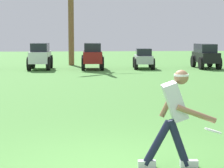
{
  "coord_description": "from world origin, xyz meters",
  "views": [
    {
      "loc": [
        -0.49,
        -5.98,
        1.96
      ],
      "look_at": [
        0.25,
        2.94,
        0.9
      ],
      "focal_mm": 70.0,
      "sensor_mm": 36.0,
      "label": 1
    }
  ],
  "objects_px": {
    "parked_car_slot_c": "(40,55)",
    "frisbee_thrower": "(174,113)",
    "frisbee_in_flight": "(213,131)",
    "parked_car_slot_e": "(144,58)",
    "parked_car_slot_f": "(206,55)",
    "parked_car_slot_d": "(92,55)",
    "palm_tree_far_left": "(71,7)"
  },
  "relations": [
    {
      "from": "parked_car_slot_d",
      "to": "palm_tree_far_left",
      "type": "height_order",
      "value": "palm_tree_far_left"
    },
    {
      "from": "frisbee_thrower",
      "to": "parked_car_slot_e",
      "type": "bearing_deg",
      "value": 82.57
    },
    {
      "from": "parked_car_slot_c",
      "to": "parked_car_slot_f",
      "type": "distance_m",
      "value": 9.04
    },
    {
      "from": "parked_car_slot_f",
      "to": "palm_tree_far_left",
      "type": "relative_size",
      "value": 0.41
    },
    {
      "from": "frisbee_in_flight",
      "to": "parked_car_slot_d",
      "type": "xyz_separation_m",
      "value": [
        -1.03,
        17.5,
        0.16
      ]
    },
    {
      "from": "frisbee_in_flight",
      "to": "parked_car_slot_d",
      "type": "distance_m",
      "value": 17.53
    },
    {
      "from": "parked_car_slot_d",
      "to": "parked_car_slot_f",
      "type": "relative_size",
      "value": 0.98
    },
    {
      "from": "parked_car_slot_f",
      "to": "frisbee_thrower",
      "type": "bearing_deg",
      "value": -108.18
    },
    {
      "from": "parked_car_slot_d",
      "to": "frisbee_thrower",
      "type": "bearing_deg",
      "value": -88.27
    },
    {
      "from": "parked_car_slot_d",
      "to": "parked_car_slot_f",
      "type": "xyz_separation_m",
      "value": [
        6.26,
        0.19,
        -0.02
      ]
    },
    {
      "from": "parked_car_slot_d",
      "to": "frisbee_in_flight",
      "type": "bearing_deg",
      "value": -86.63
    },
    {
      "from": "parked_car_slot_c",
      "to": "parked_car_slot_d",
      "type": "relative_size",
      "value": 1.0
    },
    {
      "from": "parked_car_slot_d",
      "to": "parked_car_slot_c",
      "type": "bearing_deg",
      "value": 176.63
    },
    {
      "from": "frisbee_thrower",
      "to": "parked_car_slot_f",
      "type": "bearing_deg",
      "value": 71.82
    },
    {
      "from": "parked_car_slot_f",
      "to": "palm_tree_far_left",
      "type": "xyz_separation_m",
      "value": [
        -7.41,
        2.89,
        2.76
      ]
    },
    {
      "from": "parked_car_slot_c",
      "to": "parked_car_slot_f",
      "type": "height_order",
      "value": "parked_car_slot_c"
    },
    {
      "from": "frisbee_thrower",
      "to": "frisbee_in_flight",
      "type": "distance_m",
      "value": 0.6
    },
    {
      "from": "frisbee_in_flight",
      "to": "parked_car_slot_c",
      "type": "height_order",
      "value": "parked_car_slot_c"
    },
    {
      "from": "frisbee_in_flight",
      "to": "parked_car_slot_e",
      "type": "relative_size",
      "value": 0.13
    },
    {
      "from": "parked_car_slot_c",
      "to": "parked_car_slot_f",
      "type": "relative_size",
      "value": 0.99
    },
    {
      "from": "parked_car_slot_c",
      "to": "palm_tree_far_left",
      "type": "distance_m",
      "value": 4.33
    },
    {
      "from": "parked_car_slot_c",
      "to": "parked_car_slot_e",
      "type": "distance_m",
      "value": 5.59
    },
    {
      "from": "parked_car_slot_f",
      "to": "parked_car_slot_d",
      "type": "bearing_deg",
      "value": -178.22
    },
    {
      "from": "parked_car_slot_c",
      "to": "frisbee_thrower",
      "type": "bearing_deg",
      "value": -79.26
    },
    {
      "from": "parked_car_slot_e",
      "to": "frisbee_thrower",
      "type": "bearing_deg",
      "value": -97.43
    },
    {
      "from": "parked_car_slot_e",
      "to": "parked_car_slot_f",
      "type": "height_order",
      "value": "parked_car_slot_f"
    },
    {
      "from": "frisbee_in_flight",
      "to": "palm_tree_far_left",
      "type": "xyz_separation_m",
      "value": [
        -2.18,
        20.58,
        2.9
      ]
    },
    {
      "from": "parked_car_slot_c",
      "to": "parked_car_slot_e",
      "type": "bearing_deg",
      "value": 0.95
    },
    {
      "from": "frisbee_in_flight",
      "to": "parked_car_slot_f",
      "type": "relative_size",
      "value": 0.12
    },
    {
      "from": "frisbee_thrower",
      "to": "frisbee_in_flight",
      "type": "bearing_deg",
      "value": -24.21
    },
    {
      "from": "parked_car_slot_e",
      "to": "parked_car_slot_f",
      "type": "xyz_separation_m",
      "value": [
        3.45,
        -0.06,
        0.16
      ]
    },
    {
      "from": "palm_tree_far_left",
      "to": "frisbee_thrower",
      "type": "bearing_deg",
      "value": -85.3
    }
  ]
}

